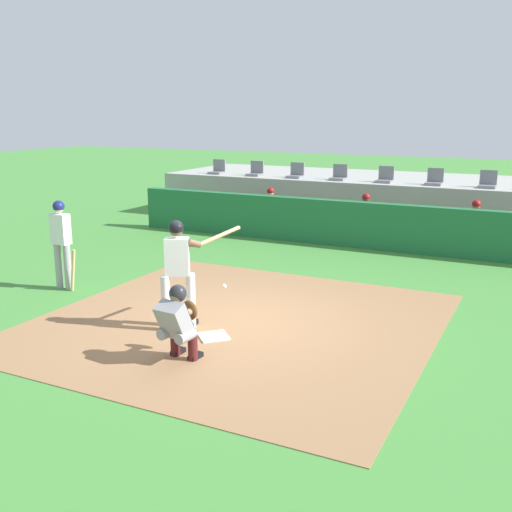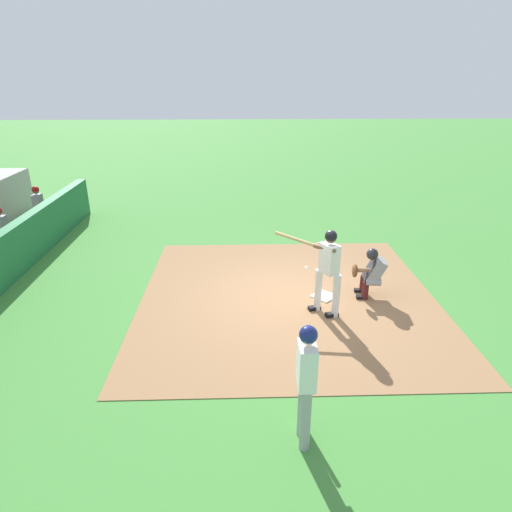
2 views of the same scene
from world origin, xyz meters
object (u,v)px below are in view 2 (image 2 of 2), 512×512
home_plate (324,296)px  batter_at_plate (327,267)px  dugout_player_2 (7,229)px  catcher_crouched (370,271)px  dugout_player_3 (43,205)px  on_deck_batter (306,378)px

home_plate → batter_at_plate: (-0.68, 0.11, 1.01)m
batter_at_plate → dugout_player_2: bearing=66.3°
catcher_crouched → dugout_player_3: bearing=60.6°
batter_at_plate → dugout_player_2: (3.53, 8.03, -0.36)m
home_plate → batter_at_plate: bearing=170.6°
batter_at_plate → dugout_player_3: (5.83, 8.03, -0.36)m
batter_at_plate → catcher_crouched: size_ratio=1.01×
catcher_crouched → dugout_player_2: 9.55m
home_plate → dugout_player_3: bearing=57.7°
home_plate → dugout_player_3: dugout_player_3 is taller
batter_at_plate → on_deck_batter: size_ratio=1.01×
dugout_player_2 → catcher_crouched: bearing=-107.3°
batter_at_plate → home_plate: bearing=-9.4°
home_plate → batter_at_plate: batter_at_plate is taller
home_plate → catcher_crouched: bearing=-89.2°
home_plate → on_deck_batter: size_ratio=0.25×
dugout_player_2 → dugout_player_3: 2.30m
catcher_crouched → batter_at_plate: bearing=122.7°
batter_at_plate → dugout_player_3: 9.93m
dugout_player_3 → dugout_player_2: bearing=180.0°
dugout_player_2 → dugout_player_3: size_ratio=1.00×
catcher_crouched → dugout_player_2: (2.83, 9.12, 0.07)m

